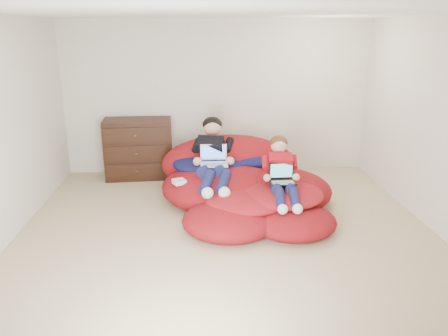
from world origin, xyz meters
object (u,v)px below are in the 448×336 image
younger_boy (281,170)px  laptop_black (282,177)px  older_boy (213,153)px  laptop_white (214,159)px  dresser (139,148)px  beanbag_pile (242,185)px

younger_boy → laptop_black: size_ratio=3.14×
older_boy → laptop_white: bearing=-90.0°
dresser → beanbag_pile: 2.02m
dresser → younger_boy: 2.66m
dresser → laptop_white: (1.17, -1.24, 0.17)m
laptop_black → laptop_white: bearing=145.8°
dresser → laptop_white: bearing=-46.6°
laptop_white → younger_boy: bearing=-31.0°
younger_boy → beanbag_pile: bearing=133.2°
older_boy → younger_boy: older_boy is taller
beanbag_pile → laptop_black: bearing=-50.5°
laptop_white → laptop_black: laptop_white is taller
older_boy → younger_boy: (0.84, -0.62, -0.07)m
younger_boy → laptop_black: younger_boy is taller
beanbag_pile → younger_boy: bearing=-46.8°
dresser → older_boy: older_boy is taller
dresser → laptop_black: size_ratio=3.35×
beanbag_pile → laptop_white: size_ratio=6.64×
beanbag_pile → laptop_white: bearing=176.0°
beanbag_pile → laptop_black: (0.45, -0.54, 0.29)m
laptop_black → older_boy: bearing=140.6°
dresser → older_boy: bearing=-43.7°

